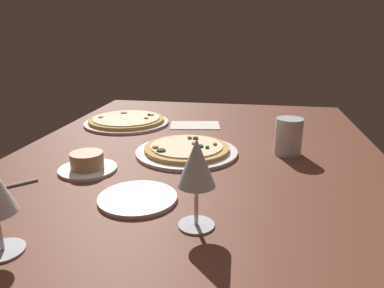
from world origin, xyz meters
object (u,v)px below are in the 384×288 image
pizza_side (127,121)px  side_plate (138,198)px  wine_glass_far (197,166)px  pizza_main (187,150)px  spoon (1,188)px  water_glass (288,139)px  paper_menu (195,125)px  ramekin_on_saucer (87,164)px

pizza_side → side_plate: bearing=-158.4°
pizza_side → wine_glass_far: (-70.51, -38.94, 11.18)cm
pizza_main → spoon: bearing=130.0°
water_glass → paper_menu: (27.19, 32.44, -4.51)cm
water_glass → spoon: size_ratio=1.13×
paper_menu → spoon: spoon is taller
wine_glass_far → side_plate: (8.48, 14.37, -11.93)cm
pizza_main → paper_menu: bearing=4.9°
pizza_main → pizza_side: 42.27cm
side_plate → spoon: (-0.26, 33.21, 0.01)cm
spoon → ramekin_on_saucer: bearing=-45.9°
water_glass → side_plate: bearing=136.6°
pizza_side → side_plate: size_ratio=1.88×
pizza_side → paper_menu: size_ratio=1.75×
pizza_main → pizza_side: bearing=44.3°
water_glass → paper_menu: size_ratio=0.58×
wine_glass_far → water_glass: 50.09cm
water_glass → paper_menu: bearing=50.0°
ramekin_on_saucer → wine_glass_far: bearing=-124.7°
ramekin_on_saucer → spoon: (-14.41, 14.88, -1.51)cm
pizza_main → spoon: (-32.05, 38.18, -0.70)cm
side_plate → paper_menu: 63.88cm
pizza_main → side_plate: pizza_main is taller
ramekin_on_saucer → side_plate: size_ratio=0.87×
ramekin_on_saucer → pizza_side: bearing=7.4°
water_glass → side_plate: size_ratio=0.63×
wine_glass_far → water_glass: (45.14, -20.29, -7.72)cm
pizza_main → spoon: 49.86cm
wine_glass_far → ramekin_on_saucer: bearing=55.3°
spoon → pizza_main: bearing=-50.0°
paper_menu → ramekin_on_saucer: bearing=148.2°
water_glass → side_plate: (-36.66, 34.67, -4.21)cm
pizza_main → wine_glass_far: size_ratio=1.74×
ramekin_on_saucer → paper_menu: bearing=-22.5°
pizza_main → ramekin_on_saucer: (-17.64, 23.30, 0.81)cm
pizza_side → paper_menu: bearing=-86.1°
wine_glass_far → spoon: 49.73cm
side_plate → paper_menu: (63.84, -2.22, -0.30)cm
paper_menu → pizza_main: bearing=175.6°
pizza_main → paper_menu: 32.18cm
paper_menu → water_glass: bearing=-139.3°
ramekin_on_saucer → water_glass: bearing=-67.0°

